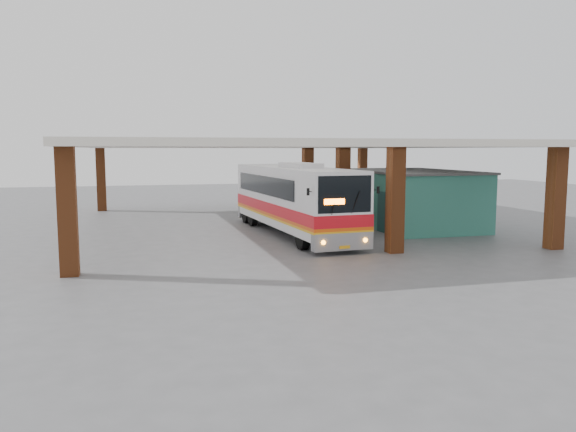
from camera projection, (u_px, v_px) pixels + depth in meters
The scene contains 8 objects.
ground at pixel (304, 244), 25.33m from camera, with size 90.00×90.00×0.00m, color #515154.
brick_columns at pixel (302, 188), 30.24m from camera, with size 20.10×21.60×4.35m.
canopy_roof at pixel (278, 145), 31.16m from camera, with size 21.00×23.00×0.30m, color silver.
shop_building at pixel (412, 198), 30.96m from camera, with size 5.20×8.20×3.11m.
coach_bus at pixel (293, 199), 28.06m from camera, with size 3.39×12.53×3.61m.
motorcycle at pixel (346, 225), 27.73m from camera, with size 0.73×2.10×1.10m, color black.
pedestrian at pixel (353, 227), 24.43m from camera, with size 0.64×0.42×1.76m, color red.
red_chair at pixel (362, 219), 31.72m from camera, with size 0.48×0.48×0.76m.
Camera 1 is at (-7.33, -23.92, 4.25)m, focal length 35.00 mm.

